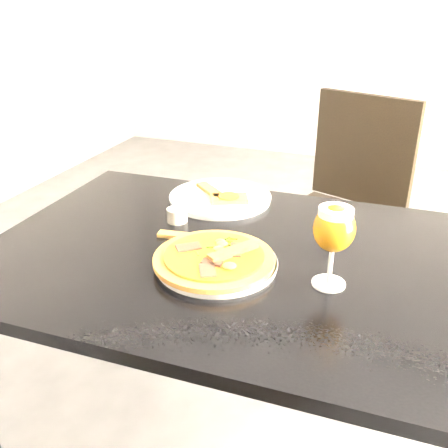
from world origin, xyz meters
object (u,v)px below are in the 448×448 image
at_px(dining_table, 243,286).
at_px(chair_far, 343,207).
at_px(beer_glass, 334,229).
at_px(pizza, 214,257).

xyz_separation_m(dining_table, chair_far, (0.12, 0.90, -0.14)).
xyz_separation_m(dining_table, beer_glass, (0.21, -0.07, 0.22)).
xyz_separation_m(chair_far, beer_glass, (0.09, -0.97, 0.36)).
relative_size(dining_table, beer_glass, 6.90).
bearing_deg(beer_glass, dining_table, 161.93).
relative_size(chair_far, beer_glass, 5.35).
xyz_separation_m(pizza, beer_glass, (0.25, 0.01, 0.10)).
bearing_deg(beer_glass, pizza, -176.74).
bearing_deg(pizza, chair_far, 80.69).
relative_size(pizza, beer_glass, 1.51).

